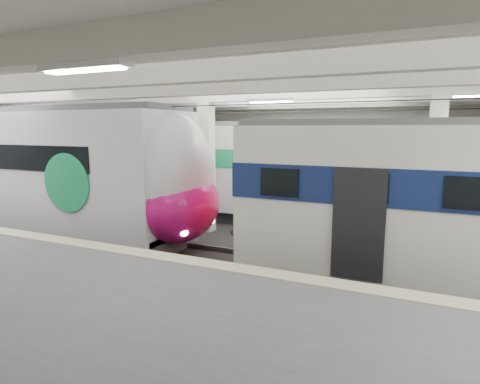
% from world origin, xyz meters
% --- Properties ---
extents(station_hall, '(36.00, 24.00, 5.75)m').
position_xyz_m(station_hall, '(0.00, -1.74, 3.24)').
color(station_hall, black).
rests_on(station_hall, ground).
extents(modern_emu, '(15.01, 3.10, 4.78)m').
position_xyz_m(modern_emu, '(-7.96, -0.00, 2.35)').
color(modern_emu, silver).
rests_on(modern_emu, ground).
extents(far_train, '(13.47, 2.83, 4.32)m').
position_xyz_m(far_train, '(-2.21, 5.50, 2.23)').
color(far_train, silver).
rests_on(far_train, ground).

